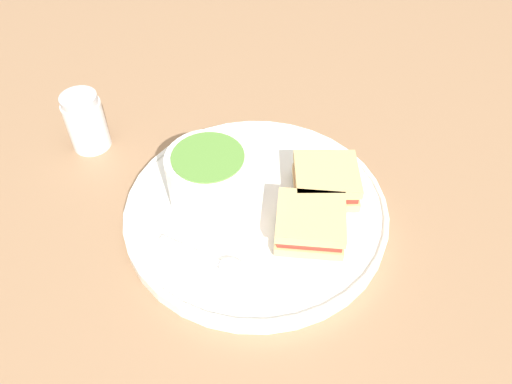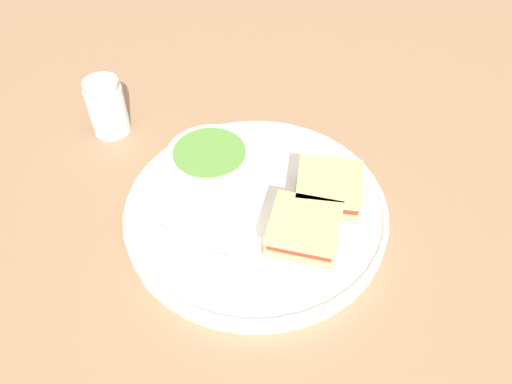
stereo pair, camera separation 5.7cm
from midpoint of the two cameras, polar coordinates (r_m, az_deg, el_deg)
ground_plane at (r=0.61m, az=-2.71°, el=-2.86°), size 2.40×2.40×0.00m
plate at (r=0.60m, az=-2.75°, el=-2.15°), size 0.31×0.31×0.02m
soup_bowl at (r=0.57m, az=-8.17°, el=1.33°), size 0.10×0.10×0.07m
spoon at (r=0.53m, az=-6.48°, el=-8.53°), size 0.10×0.08×0.01m
sandwich_half_near at (r=0.55m, az=3.26°, el=-3.77°), size 0.10×0.10×0.03m
sandwich_half_far at (r=0.59m, az=5.27°, el=1.16°), size 0.10×0.10×0.03m
salt_shaker at (r=0.72m, az=-21.10°, el=7.39°), size 0.05×0.05×0.08m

